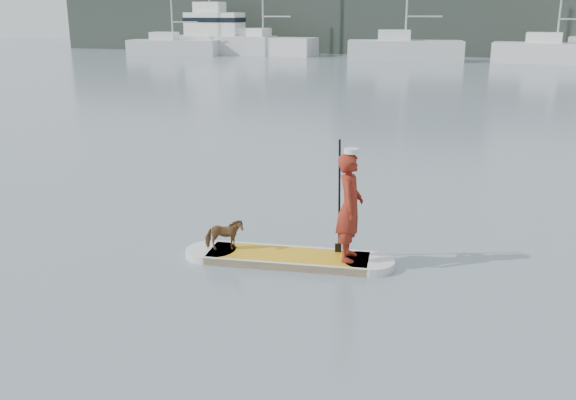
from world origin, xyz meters
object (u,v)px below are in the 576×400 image
(sailboat_d, at_px, (555,51))
(paddleboard, at_px, (288,258))
(dog, at_px, (224,235))
(paddler, at_px, (350,207))
(sailboat_b, at_px, (262,44))
(sailboat_a, at_px, (173,46))
(motor_yacht_b, at_px, (220,35))
(sailboat_c, at_px, (404,49))

(sailboat_d, bearing_deg, paddleboard, -94.37)
(paddleboard, bearing_deg, dog, -180.00)
(paddler, bearing_deg, sailboat_b, 14.64)
(paddleboard, xyz_separation_m, sailboat_b, (-18.54, 44.92, 0.91))
(sailboat_a, relative_size, motor_yacht_b, 1.24)
(sailboat_a, xyz_separation_m, motor_yacht_b, (3.08, 3.12, 0.89))
(paddler, relative_size, sailboat_d, 0.13)
(paddler, height_order, sailboat_d, sailboat_d)
(paddler, height_order, sailboat_b, sailboat_b)
(sailboat_b, height_order, sailboat_d, sailboat_b)
(paddler, relative_size, dog, 2.77)
(sailboat_d, bearing_deg, dog, -95.65)
(sailboat_b, bearing_deg, paddler, -62.80)
(sailboat_a, xyz_separation_m, sailboat_d, (30.92, 1.72, 0.15))
(sailboat_d, bearing_deg, sailboat_b, 178.79)
(sailboat_a, height_order, sailboat_b, sailboat_b)
(dog, distance_m, sailboat_a, 48.50)
(sailboat_c, relative_size, motor_yacht_b, 1.38)
(dog, bearing_deg, motor_yacht_b, -4.44)
(sailboat_b, distance_m, sailboat_d, 23.88)
(sailboat_a, bearing_deg, sailboat_b, 14.35)
(sailboat_c, height_order, motor_yacht_b, sailboat_c)
(sailboat_b, bearing_deg, sailboat_c, -9.34)
(paddleboard, xyz_separation_m, sailboat_d, (5.28, 43.34, 0.88))
(paddler, relative_size, sailboat_c, 0.13)
(sailboat_b, relative_size, motor_yacht_b, 1.54)
(sailboat_b, xyz_separation_m, sailboat_d, (23.82, -1.58, -0.03))
(paddleboard, distance_m, sailboat_b, 48.60)
(sailboat_a, xyz_separation_m, sailboat_b, (7.09, 3.29, 0.18))
(motor_yacht_b, bearing_deg, dog, -65.12)
(sailboat_c, bearing_deg, paddleboard, -94.37)
(paddler, relative_size, sailboat_b, 0.12)
(paddleboard, xyz_separation_m, paddler, (0.93, 0.14, 0.88))
(sailboat_b, bearing_deg, sailboat_a, -151.40)
(dog, xyz_separation_m, sailboat_c, (-4.56, 42.07, 0.55))
(paddleboard, relative_size, sailboat_d, 0.25)
(motor_yacht_b, bearing_deg, sailboat_a, -135.39)
(sailboat_c, bearing_deg, motor_yacht_b, 158.59)
(paddleboard, xyz_separation_m, sailboat_a, (-25.64, 41.63, 0.72))
(paddler, xyz_separation_m, motor_yacht_b, (-23.48, 44.60, 0.73))
(paddleboard, height_order, sailboat_a, sailboat_a)
(sailboat_c, relative_size, sailboat_d, 0.95)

